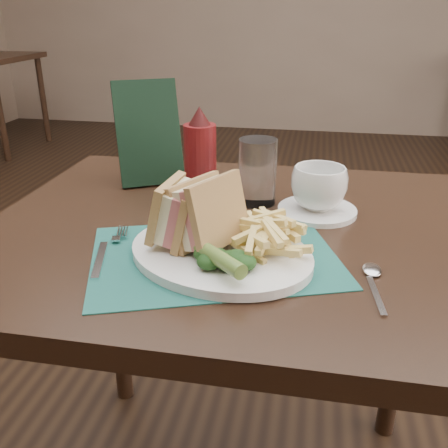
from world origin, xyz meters
name	(u,v)px	position (x,y,z in m)	size (l,w,h in m)	color
floor	(257,370)	(0.00, 0.00, 0.00)	(7.00, 7.00, 0.00)	black
wall_back	(302,130)	(0.00, 3.50, 0.00)	(6.00, 6.00, 0.00)	gray
table_main	(232,385)	(0.00, -0.50, 0.38)	(0.90, 0.75, 0.75)	black
placemat	(214,256)	(-0.01, -0.63, 0.75)	(0.38, 0.27, 0.00)	#1B5950
plate	(220,253)	(0.00, -0.64, 0.76)	(0.30, 0.24, 0.01)	white
sandwich_half_a	(166,211)	(-0.09, -0.62, 0.82)	(0.06, 0.10, 0.09)	tan
sandwich_half_b	(198,209)	(-0.04, -0.62, 0.82)	(0.06, 0.12, 0.10)	tan
kale_garnish	(221,258)	(0.01, -0.69, 0.78)	(0.11, 0.08, 0.03)	black
pickle_spear	(216,257)	(0.01, -0.70, 0.79)	(0.02, 0.02, 0.12)	#4F722B
fries_pile	(265,229)	(0.07, -0.62, 0.80)	(0.18, 0.20, 0.06)	#F1D578
fork	(107,249)	(-0.18, -0.65, 0.76)	(0.03, 0.17, 0.01)	silver
spoon	(375,284)	(0.23, -0.68, 0.76)	(0.03, 0.15, 0.01)	silver
saucer	(317,211)	(0.15, -0.42, 0.76)	(0.15, 0.15, 0.01)	white
coffee_cup	(319,188)	(0.15, -0.42, 0.80)	(0.10, 0.10, 0.08)	white
drinking_glass	(258,172)	(0.03, -0.38, 0.81)	(0.08, 0.08, 0.13)	white
ketchup_bottle	(200,153)	(-0.09, -0.37, 0.84)	(0.07, 0.07, 0.19)	#611012
check_presenter	(149,133)	(-0.22, -0.30, 0.86)	(0.14, 0.01, 0.23)	black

